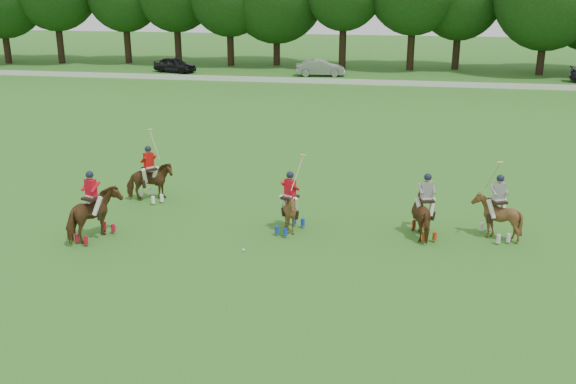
% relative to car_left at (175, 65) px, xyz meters
% --- Properties ---
extents(ground, '(180.00, 180.00, 0.00)m').
position_rel_car_left_xyz_m(ground, '(15.57, -42.50, -0.72)').
color(ground, '#256A1E').
rests_on(ground, ground).
extents(boundary_rail, '(120.00, 0.10, 0.44)m').
position_rel_car_left_xyz_m(boundary_rail, '(15.57, -4.50, -0.50)').
color(boundary_rail, white).
rests_on(boundary_rail, ground).
extents(car_left, '(4.53, 2.83, 1.44)m').
position_rel_car_left_xyz_m(car_left, '(0.00, 0.00, 0.00)').
color(car_left, black).
rests_on(car_left, ground).
extents(car_mid, '(4.65, 2.17, 1.48)m').
position_rel_car_left_xyz_m(car_mid, '(14.07, 0.00, 0.02)').
color(car_mid, gray).
rests_on(car_mid, ground).
extents(polo_red_a, '(1.55, 2.23, 2.42)m').
position_rel_car_left_xyz_m(polo_red_a, '(11.55, -40.33, 0.17)').
color(polo_red_a, '#442612').
rests_on(polo_red_a, ground).
extents(polo_red_b, '(2.00, 2.01, 2.80)m').
position_rel_car_left_xyz_m(polo_red_b, '(11.91, -36.17, 0.08)').
color(polo_red_b, '#442612').
rests_on(polo_red_b, ground).
extents(polo_red_c, '(1.66, 1.73, 2.75)m').
position_rel_car_left_xyz_m(polo_red_c, '(17.99, -38.53, 0.07)').
color(polo_red_c, '#442612').
rests_on(polo_red_c, ground).
extents(polo_stripe_a, '(1.32, 1.99, 2.26)m').
position_rel_car_left_xyz_m(polo_stripe_a, '(22.62, -38.10, 0.09)').
color(polo_stripe_a, '#442612').
rests_on(polo_stripe_a, ground).
extents(polo_stripe_b, '(1.71, 1.79, 2.81)m').
position_rel_car_left_xyz_m(polo_stripe_b, '(25.01, -37.84, 0.09)').
color(polo_stripe_b, '#442612').
rests_on(polo_stripe_b, ground).
extents(polo_ball, '(0.09, 0.09, 0.09)m').
position_rel_car_left_xyz_m(polo_ball, '(16.79, -40.46, -0.67)').
color(polo_ball, white).
rests_on(polo_ball, ground).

